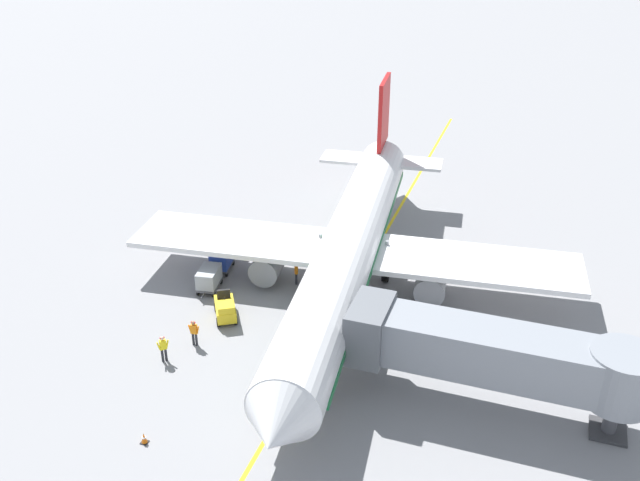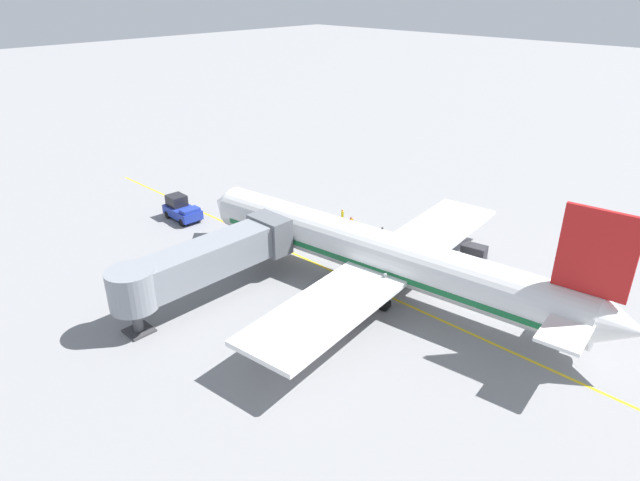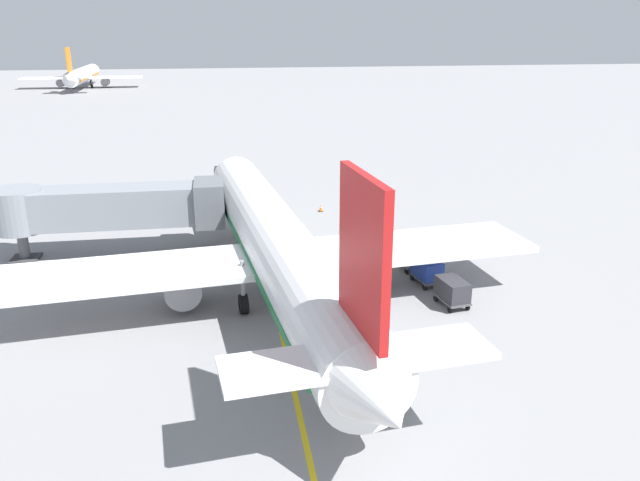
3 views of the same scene
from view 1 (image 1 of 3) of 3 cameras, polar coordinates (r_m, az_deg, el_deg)
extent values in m
plane|color=gray|center=(47.06, 2.46, -4.34)|extent=(400.00, 400.00, 0.00)
cube|color=gold|center=(47.06, 2.46, -4.33)|extent=(0.24, 80.00, 0.01)
cylinder|color=white|center=(45.60, 2.31, -0.68)|extent=(7.20, 32.21, 3.70)
cube|color=#196B38|center=(45.82, 2.30, -1.18)|extent=(6.96, 29.67, 0.44)
cone|color=white|center=(31.88, -3.66, -15.15)|extent=(3.87, 2.78, 3.63)
cone|color=white|center=(61.19, 5.37, 7.14)|extent=(3.43, 3.13, 3.14)
cube|color=black|center=(32.74, -2.80, -12.24)|extent=(2.88, 1.40, 0.60)
cube|color=white|center=(46.78, 2.53, -0.81)|extent=(30.39, 8.47, 0.36)
cylinder|color=gray|center=(46.19, 9.04, -3.34)|extent=(2.34, 3.40, 2.00)
cylinder|color=gray|center=(47.85, -4.17, -1.87)|extent=(2.34, 3.40, 2.00)
cube|color=red|center=(57.55, 5.23, 10.34)|extent=(0.80, 4.41, 5.50)
cube|color=white|center=(58.69, 5.03, 6.51)|extent=(10.23, 3.69, 0.24)
cylinder|color=black|center=(38.02, -0.98, -12.20)|extent=(0.57, 1.14, 1.10)
cylinder|color=gray|center=(37.05, -1.00, -10.36)|extent=(0.24, 0.24, 2.00)
cylinder|color=black|center=(48.38, 5.37, -2.71)|extent=(0.57, 1.14, 1.10)
cylinder|color=gray|center=(47.62, 5.45, -1.10)|extent=(0.24, 0.24, 2.00)
cylinder|color=black|center=(49.05, 0.05, -2.12)|extent=(0.57, 1.14, 1.10)
cylinder|color=gray|center=(48.29, 0.05, -0.53)|extent=(0.24, 0.24, 2.00)
cube|color=gray|center=(36.89, 12.99, -8.69)|extent=(13.34, 2.80, 2.60)
cube|color=slate|center=(37.62, 4.07, -7.14)|extent=(2.00, 3.50, 2.99)
cylinder|color=gray|center=(37.19, 23.34, -10.20)|extent=(3.36, 3.36, 2.86)
cylinder|color=#4C4C51|center=(38.62, 22.67, -13.03)|extent=(0.70, 0.70, 2.19)
cube|color=#38383A|center=(39.25, 22.40, -14.16)|extent=(1.80, 1.80, 0.16)
cube|color=gold|center=(44.69, -7.73, -5.54)|extent=(2.33, 2.76, 0.70)
cube|color=gold|center=(43.80, -7.69, -5.40)|extent=(1.42, 1.43, 0.44)
cube|color=black|center=(44.91, -7.86, -4.36)|extent=(0.80, 0.57, 0.64)
cylinder|color=black|center=(44.23, -7.77, -4.92)|extent=(0.21, 0.27, 0.54)
cylinder|color=black|center=(44.18, -6.89, -6.46)|extent=(0.46, 0.58, 0.56)
cylinder|color=black|center=(44.13, -8.29, -6.60)|extent=(0.46, 0.58, 0.56)
cylinder|color=black|center=(45.64, -7.13, -5.25)|extent=(0.46, 0.58, 0.56)
cylinder|color=black|center=(45.59, -8.48, -5.39)|extent=(0.46, 0.58, 0.56)
cube|color=#4C4C51|center=(47.82, -8.99, -3.53)|extent=(1.65, 2.38, 0.12)
cube|color=#999EA3|center=(47.51, -9.05, -2.90)|extent=(1.56, 2.27, 1.10)
cylinder|color=#4C4C51|center=(46.66, -9.53, -4.45)|extent=(0.18, 0.70, 0.07)
cylinder|color=black|center=(47.12, -8.63, -4.35)|extent=(0.18, 0.37, 0.36)
cylinder|color=black|center=(47.45, -9.91, -4.22)|extent=(0.18, 0.37, 0.36)
cylinder|color=black|center=(48.45, -8.06, -3.34)|extent=(0.18, 0.37, 0.36)
cylinder|color=black|center=(48.77, -9.30, -3.22)|extent=(0.18, 0.37, 0.36)
cube|color=#4C4C51|center=(49.97, -7.97, -1.98)|extent=(1.65, 2.38, 0.12)
cube|color=#233D9E|center=(49.68, -8.01, -1.37)|extent=(1.56, 2.27, 1.10)
cylinder|color=#4C4C51|center=(48.79, -8.45, -2.82)|extent=(0.18, 0.70, 0.07)
cylinder|color=black|center=(49.26, -7.61, -2.75)|extent=(0.18, 0.37, 0.36)
cylinder|color=black|center=(49.57, -8.83, -2.63)|extent=(0.18, 0.37, 0.36)
cylinder|color=black|center=(50.62, -7.08, -1.82)|extent=(0.18, 0.37, 0.36)
cylinder|color=black|center=(50.93, -8.28, -1.71)|extent=(0.18, 0.37, 0.36)
cube|color=#4C4C51|center=(52.67, -6.82, -0.26)|extent=(1.65, 2.38, 0.12)
cube|color=#2D2D33|center=(52.39, -6.86, 0.33)|extent=(1.56, 2.27, 1.10)
cylinder|color=#4C4C51|center=(51.45, -7.26, -1.02)|extent=(0.18, 0.70, 0.07)
cylinder|color=black|center=(51.94, -6.47, -0.97)|extent=(0.18, 0.37, 0.36)
cylinder|color=black|center=(52.24, -7.63, -0.87)|extent=(0.18, 0.37, 0.36)
cylinder|color=black|center=(53.34, -6.00, -0.13)|extent=(0.18, 0.37, 0.36)
cylinder|color=black|center=(53.62, -7.14, -0.04)|extent=(0.18, 0.37, 0.36)
cylinder|color=#232328|center=(41.70, -12.72, -9.11)|extent=(0.15, 0.15, 0.85)
cylinder|color=#232328|center=(41.72, -12.45, -9.05)|extent=(0.15, 0.15, 0.85)
cube|color=yellow|center=(41.29, -12.69, -8.27)|extent=(0.44, 0.44, 0.60)
cylinder|color=yellow|center=(41.28, -13.02, -8.40)|extent=(0.22, 0.22, 0.57)
cylinder|color=yellow|center=(41.35, -12.34, -8.25)|extent=(0.22, 0.22, 0.57)
sphere|color=beige|center=(41.04, -12.75, -7.78)|extent=(0.22, 0.22, 0.22)
cube|color=red|center=(41.03, -12.75, -7.76)|extent=(0.24, 0.24, 0.10)
cylinder|color=#232328|center=(47.85, -1.94, -3.14)|extent=(0.15, 0.15, 0.85)
cylinder|color=#232328|center=(48.02, -1.93, -3.02)|extent=(0.15, 0.15, 0.85)
cube|color=orange|center=(47.57, -1.95, -2.33)|extent=(0.35, 0.44, 0.60)
cylinder|color=orange|center=(47.38, -1.95, -2.53)|extent=(0.16, 0.24, 0.57)
cylinder|color=orange|center=(47.81, -1.94, -2.23)|extent=(0.16, 0.24, 0.57)
sphere|color=beige|center=(47.35, -1.96, -1.88)|extent=(0.22, 0.22, 0.22)
cube|color=red|center=(47.34, -1.96, -1.86)|extent=(0.16, 0.28, 0.10)
cylinder|color=#232328|center=(42.67, -10.29, -7.88)|extent=(0.15, 0.15, 0.85)
cylinder|color=#232328|center=(42.60, -10.04, -7.92)|extent=(0.15, 0.15, 0.85)
cube|color=orange|center=(42.23, -10.25, -7.10)|extent=(0.40, 0.27, 0.60)
cylinder|color=orange|center=(42.35, -10.55, -7.10)|extent=(0.23, 0.11, 0.57)
cylinder|color=orange|center=(42.16, -9.93, -7.21)|extent=(0.23, 0.11, 0.57)
sphere|color=#997051|center=(41.99, -10.30, -6.62)|extent=(0.22, 0.22, 0.22)
cube|color=red|center=(41.97, -10.30, -6.60)|extent=(0.27, 0.10, 0.10)
cube|color=black|center=(37.02, -14.10, -15.66)|extent=(0.36, 0.36, 0.04)
cone|color=orange|center=(36.82, -14.15, -15.32)|extent=(0.30, 0.30, 0.55)
cylinder|color=white|center=(36.80, -14.16, -15.29)|extent=(0.21, 0.21, 0.06)
camera|label=2|loc=(64.85, 39.42, 19.99)|focal=30.96mm
camera|label=3|loc=(73.96, 13.12, 19.49)|focal=35.50mm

